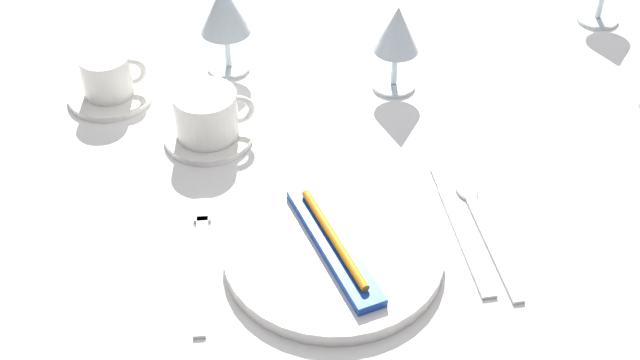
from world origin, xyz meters
TOP-DOWN VIEW (x-y plane):
  - dining_table at (0.00, 0.00)m, footprint 1.80×1.11m
  - dinner_plate at (-0.04, -0.23)m, footprint 0.26×0.26m
  - toothbrush_package at (-0.04, -0.23)m, footprint 0.09×0.21m
  - fork_outer at (-0.19, -0.21)m, footprint 0.03×0.22m
  - dinner_knife at (0.13, -0.21)m, footprint 0.02×0.23m
  - spoon_soup at (0.15, -0.20)m, footprint 0.03×0.21m
  - saucer_left at (-0.31, 0.14)m, footprint 0.12×0.12m
  - coffee_cup_left at (-0.31, 0.14)m, footprint 0.09×0.07m
  - saucer_right at (-0.18, 0.02)m, footprint 0.12×0.12m
  - coffee_cup_right at (-0.17, 0.02)m, footprint 0.11×0.09m
  - wine_glass_centre at (0.10, 0.11)m, footprint 0.07×0.07m
  - wine_glass_far at (-0.14, 0.19)m, footprint 0.08×0.08m

SIDE VIEW (x-z plane):
  - dining_table at x=0.00m, z-range 0.29..1.03m
  - fork_outer at x=-0.19m, z-range 0.74..0.74m
  - dinner_knife at x=0.13m, z-range 0.74..0.74m
  - spoon_soup at x=0.15m, z-range 0.74..0.75m
  - saucer_left at x=-0.31m, z-range 0.74..0.75m
  - saucer_right at x=-0.18m, z-range 0.74..0.75m
  - dinner_plate at x=-0.04m, z-range 0.74..0.76m
  - toothbrush_package at x=-0.04m, z-range 0.75..0.78m
  - coffee_cup_left at x=-0.31m, z-range 0.75..0.81m
  - coffee_cup_right at x=-0.17m, z-range 0.75..0.82m
  - wine_glass_centre at x=0.10m, z-range 0.76..0.90m
  - wine_glass_far at x=-0.14m, z-range 0.77..0.91m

